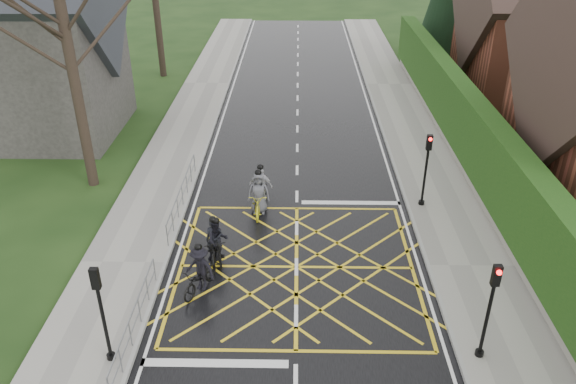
{
  "coord_description": "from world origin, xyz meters",
  "views": [
    {
      "loc": [
        -0.02,
        -15.78,
        11.65
      ],
      "look_at": [
        -0.34,
        3.04,
        1.3
      ],
      "focal_mm": 35.0,
      "sensor_mm": 36.0,
      "label": 1
    }
  ],
  "objects_px": {
    "cyclist_mid": "(200,273)",
    "cyclist_rear": "(214,246)",
    "cyclist_back": "(217,244)",
    "cyclist_front": "(261,190)",
    "cyclist_lead": "(259,198)"
  },
  "relations": [
    {
      "from": "cyclist_back",
      "to": "cyclist_mid",
      "type": "xyz_separation_m",
      "value": [
        -0.34,
        -1.68,
        0.01
      ]
    },
    {
      "from": "cyclist_front",
      "to": "cyclist_lead",
      "type": "height_order",
      "value": "cyclist_lead"
    },
    {
      "from": "cyclist_rear",
      "to": "cyclist_mid",
      "type": "height_order",
      "value": "cyclist_mid"
    },
    {
      "from": "cyclist_front",
      "to": "cyclist_mid",
      "type": "bearing_deg",
      "value": -93.69
    },
    {
      "from": "cyclist_mid",
      "to": "cyclist_front",
      "type": "xyz_separation_m",
      "value": [
        1.62,
        5.58,
        0.03
      ]
    },
    {
      "from": "cyclist_rear",
      "to": "cyclist_front",
      "type": "height_order",
      "value": "cyclist_front"
    },
    {
      "from": "cyclist_rear",
      "to": "cyclist_front",
      "type": "bearing_deg",
      "value": 64.0
    },
    {
      "from": "cyclist_mid",
      "to": "cyclist_front",
      "type": "height_order",
      "value": "cyclist_front"
    },
    {
      "from": "cyclist_mid",
      "to": "cyclist_rear",
      "type": "bearing_deg",
      "value": 106.94
    },
    {
      "from": "cyclist_rear",
      "to": "cyclist_front",
      "type": "xyz_separation_m",
      "value": [
        1.4,
        3.91,
        0.11
      ]
    },
    {
      "from": "cyclist_rear",
      "to": "cyclist_back",
      "type": "bearing_deg",
      "value": -1.59
    },
    {
      "from": "cyclist_rear",
      "to": "cyclist_lead",
      "type": "xyz_separation_m",
      "value": [
        1.35,
        3.24,
        0.1
      ]
    },
    {
      "from": "cyclist_back",
      "to": "cyclist_lead",
      "type": "relative_size",
      "value": 0.88
    },
    {
      "from": "cyclist_mid",
      "to": "cyclist_back",
      "type": "bearing_deg",
      "value": 103.26
    },
    {
      "from": "cyclist_lead",
      "to": "cyclist_mid",
      "type": "bearing_deg",
      "value": -107.99
    }
  ]
}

